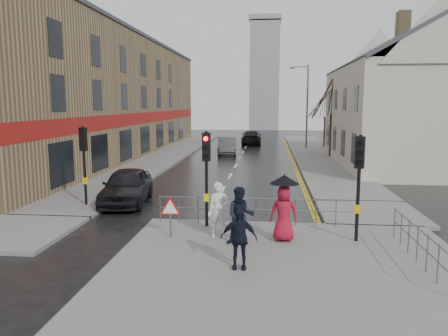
% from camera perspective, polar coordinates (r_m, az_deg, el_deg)
% --- Properties ---
extents(ground, '(120.00, 120.00, 0.00)m').
position_cam_1_polar(ground, '(15.69, -3.09, -8.24)').
color(ground, black).
rests_on(ground, ground).
extents(near_pavement, '(10.00, 9.00, 0.14)m').
position_cam_1_polar(near_pavement, '(12.19, 8.66, -12.96)').
color(near_pavement, '#605E5B').
rests_on(near_pavement, ground).
extents(left_pavement, '(4.00, 44.00, 0.14)m').
position_cam_1_polar(left_pavement, '(39.12, -7.28, 1.87)').
color(left_pavement, '#605E5B').
rests_on(left_pavement, ground).
extents(right_pavement, '(4.00, 40.00, 0.14)m').
position_cam_1_polar(right_pavement, '(40.30, 11.72, 1.95)').
color(right_pavement, '#605E5B').
rests_on(right_pavement, ground).
extents(pavement_bridge_right, '(4.00, 4.20, 0.14)m').
position_cam_1_polar(pavement_bridge_right, '(18.84, 18.45, -5.60)').
color(pavement_bridge_right, '#605E5B').
rests_on(pavement_bridge_right, ground).
extents(pavement_stub_left, '(4.00, 4.20, 0.14)m').
position_cam_1_polar(pavement_stub_left, '(17.02, -26.03, -7.52)').
color(pavement_stub_left, '#605E5B').
rests_on(pavement_stub_left, ground).
extents(building_left_terrace, '(8.00, 42.00, 10.00)m').
position_cam_1_polar(building_left_terrace, '(39.55, -15.63, 8.86)').
color(building_left_terrace, '#8A714F').
rests_on(building_left_terrace, ground).
extents(building_right_cream, '(9.00, 16.40, 10.10)m').
position_cam_1_polar(building_right_cream, '(34.23, 22.45, 8.28)').
color(building_right_cream, '#B0AA9A').
rests_on(building_right_cream, ground).
extents(church_tower, '(5.00, 5.00, 18.00)m').
position_cam_1_polar(church_tower, '(76.98, 5.32, 11.75)').
color(church_tower, gray).
rests_on(church_tower, ground).
extents(traffic_signal_near_left, '(0.28, 0.27, 3.40)m').
position_cam_1_polar(traffic_signal_near_left, '(15.33, -2.31, 0.78)').
color(traffic_signal_near_left, black).
rests_on(traffic_signal_near_left, near_pavement).
extents(traffic_signal_near_right, '(0.34, 0.33, 3.40)m').
position_cam_1_polar(traffic_signal_near_right, '(14.27, 17.25, -0.16)').
color(traffic_signal_near_right, black).
rests_on(traffic_signal_near_right, near_pavement).
extents(traffic_signal_far_left, '(0.34, 0.33, 3.40)m').
position_cam_1_polar(traffic_signal_far_left, '(19.61, -17.83, 2.06)').
color(traffic_signal_far_left, black).
rests_on(traffic_signal_far_left, left_pavement).
extents(guard_railing_front, '(7.14, 0.04, 1.00)m').
position_cam_1_polar(guard_railing_front, '(15.87, 4.22, -4.84)').
color(guard_railing_front, '#595B5E').
rests_on(guard_railing_front, near_pavement).
extents(guard_railing_side, '(0.04, 4.54, 1.00)m').
position_cam_1_polar(guard_railing_side, '(13.29, 23.99, -8.27)').
color(guard_railing_side, '#595B5E').
rests_on(guard_railing_side, near_pavement).
extents(warning_sign, '(0.80, 0.07, 1.35)m').
position_cam_1_polar(warning_sign, '(14.42, -7.03, -5.50)').
color(warning_sign, '#595B5E').
rests_on(warning_sign, near_pavement).
extents(street_lamp, '(1.83, 0.25, 8.00)m').
position_cam_1_polar(street_lamp, '(42.98, 10.59, 8.57)').
color(street_lamp, '#595B5E').
rests_on(street_lamp, right_pavement).
extents(tree_near, '(2.40, 2.40, 6.58)m').
position_cam_1_polar(tree_near, '(37.20, 13.97, 9.17)').
color(tree_near, black).
rests_on(tree_near, right_pavement).
extents(tree_far, '(2.40, 2.40, 5.64)m').
position_cam_1_polar(tree_far, '(45.19, 13.15, 8.12)').
color(tree_far, black).
rests_on(tree_far, right_pavement).
extents(pedestrian_a, '(0.74, 0.57, 1.83)m').
position_cam_1_polar(pedestrian_a, '(14.32, -0.69, -5.48)').
color(pedestrian_a, silver).
rests_on(pedestrian_a, near_pavement).
extents(pedestrian_b, '(0.94, 0.76, 1.81)m').
position_cam_1_polar(pedestrian_b, '(13.62, 2.19, -6.25)').
color(pedestrian_b, black).
rests_on(pedestrian_b, near_pavement).
extents(pedestrian_with_umbrella, '(0.96, 0.96, 2.13)m').
position_cam_1_polar(pedestrian_with_umbrella, '(14.01, 7.83, -4.92)').
color(pedestrian_with_umbrella, maroon).
rests_on(pedestrian_with_umbrella, near_pavement).
extents(pedestrian_d, '(0.98, 0.42, 1.65)m').
position_cam_1_polar(pedestrian_d, '(11.70, 1.95, -9.14)').
color(pedestrian_d, black).
rests_on(pedestrian_d, near_pavement).
extents(car_parked, '(2.39, 4.86, 1.59)m').
position_cam_1_polar(car_parked, '(20.23, -12.60, -2.31)').
color(car_parked, black).
rests_on(car_parked, ground).
extents(car_mid, '(1.93, 4.66, 1.50)m').
position_cam_1_polar(car_mid, '(38.93, 0.42, 2.91)').
color(car_mid, '#3D3E41').
rests_on(car_mid, ground).
extents(car_far, '(2.22, 5.30, 1.53)m').
position_cam_1_polar(car_far, '(48.76, 3.60, 4.03)').
color(car_far, black).
rests_on(car_far, ground).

